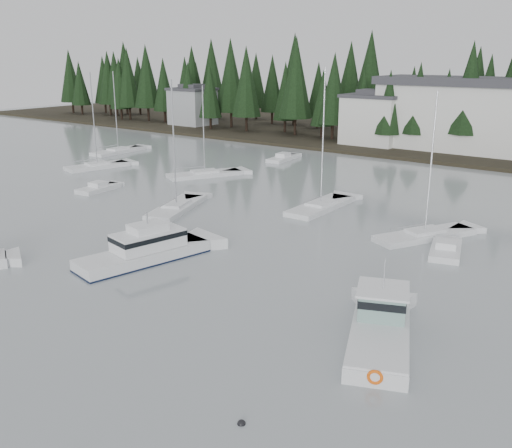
{
  "coord_description": "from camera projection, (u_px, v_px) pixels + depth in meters",
  "views": [
    {
      "loc": [
        23.11,
        -7.26,
        14.79
      ],
      "look_at": [
        -1.57,
        25.46,
        2.5
      ],
      "focal_mm": 40.0,
      "sensor_mm": 36.0,
      "label": 1
    }
  ],
  "objects": [
    {
      "name": "conifer_treeline",
      "position": [
        497.0,
        152.0,
        88.9
      ],
      "size": [
        200.0,
        22.0,
        20.0
      ],
      "primitive_type": null,
      "color": "black",
      "rests_on": "ground"
    },
    {
      "name": "lobster_boat_teal",
      "position": [
        380.0,
        331.0,
        30.45
      ],
      "size": [
        6.11,
        9.15,
        4.81
      ],
      "rotation": [
        0.0,
        0.0,
        1.96
      ],
      "color": "white",
      "rests_on": "ground"
    },
    {
      "name": "sailboat_2",
      "position": [
        118.0,
        152.0,
        88.54
      ],
      "size": [
        3.16,
        9.37,
        12.82
      ],
      "rotation": [
        0.0,
        0.0,
        1.63
      ],
      "color": "white",
      "rests_on": "ground"
    },
    {
      "name": "house_west",
      "position": [
        373.0,
        118.0,
        92.59
      ],
      "size": [
        9.54,
        7.42,
        8.75
      ],
      "color": "silver",
      "rests_on": "ground"
    },
    {
      "name": "sailboat_5",
      "position": [
        321.0,
        208.0,
        56.6
      ],
      "size": [
        2.96,
        9.4,
        14.1
      ],
      "rotation": [
        0.0,
        0.0,
        1.59
      ],
      "color": "white",
      "rests_on": "ground"
    },
    {
      "name": "runabout_3",
      "position": [
        283.0,
        159.0,
        82.42
      ],
      "size": [
        2.88,
        6.7,
        1.42
      ],
      "rotation": [
        0.0,
        0.0,
        1.68
      ],
      "color": "white",
      "rests_on": "ground"
    },
    {
      "name": "runabout_1",
      "position": [
        446.0,
        252.0,
        43.94
      ],
      "size": [
        3.54,
        5.58,
        1.42
      ],
      "rotation": [
        0.0,
        0.0,
        1.85
      ],
      "color": "white",
      "rests_on": "ground"
    },
    {
      "name": "runabout_0",
      "position": [
        98.0,
        190.0,
        63.98
      ],
      "size": [
        2.82,
        5.35,
        1.42
      ],
      "rotation": [
        0.0,
        0.0,
        1.7
      ],
      "color": "white",
      "rests_on": "ground"
    },
    {
      "name": "cabin_cruiser_center",
      "position": [
        145.0,
        252.0,
        42.25
      ],
      "size": [
        5.09,
        10.47,
        4.32
      ],
      "rotation": [
        0.0,
        0.0,
        1.37
      ],
      "color": "white",
      "rests_on": "ground"
    },
    {
      "name": "house_far_west",
      "position": [
        193.0,
        106.0,
        118.42
      ],
      "size": [
        8.48,
        7.42,
        8.25
      ],
      "color": "#999EA0",
      "rests_on": "ground"
    },
    {
      "name": "sailboat_3",
      "position": [
        205.0,
        176.0,
        71.54
      ],
      "size": [
        6.75,
        9.58,
        11.65
      ],
      "rotation": [
        0.0,
        0.0,
        1.1
      ],
      "color": "white",
      "rests_on": "ground"
    },
    {
      "name": "harbor_inn",
      "position": [
        475.0,
        116.0,
        86.15
      ],
      "size": [
        29.5,
        11.5,
        10.9
      ],
      "color": "silver",
      "rests_on": "ground"
    },
    {
      "name": "sailboat_10",
      "position": [
        177.0,
        209.0,
        56.15
      ],
      "size": [
        5.73,
        9.44,
        13.05
      ],
      "rotation": [
        0.0,
        0.0,
        1.93
      ],
      "color": "white",
      "rests_on": "ground"
    },
    {
      "name": "mooring_buoy_dark",
      "position": [
        241.0,
        424.0,
        23.71
      ],
      "size": [
        0.37,
        0.37,
        0.37
      ],
      "primitive_type": "sphere",
      "color": "black",
      "rests_on": "ground"
    },
    {
      "name": "sailboat_7",
      "position": [
        98.0,
        167.0,
        76.65
      ],
      "size": [
        4.7,
        8.79,
        13.09
      ],
      "rotation": [
        0.0,
        0.0,
        1.34
      ],
      "color": "white",
      "rests_on": "ground"
    },
    {
      "name": "sailboat_9",
      "position": [
        425.0,
        237.0,
        47.6
      ],
      "size": [
        6.47,
        9.26,
        12.58
      ],
      "rotation": [
        0.0,
        0.0,
        1.09
      ],
      "color": "white",
      "rests_on": "ground"
    }
  ]
}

